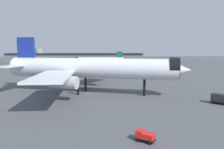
{
  "coord_description": "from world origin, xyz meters",
  "views": [
    {
      "loc": [
        5.11,
        -73.71,
        15.72
      ],
      "look_at": [
        9.0,
        -1.05,
        7.12
      ],
      "focal_mm": 33.19,
      "sensor_mm": 36.0,
      "label": 1
    }
  ],
  "objects": [
    {
      "name": "baggage_tug_wing",
      "position": [
        12.61,
        -39.89,
        0.97
      ],
      "size": [
        3.54,
        3.22,
        1.85
      ],
      "rotation": [
        0.0,
        0.0,
        2.54
      ],
      "color": "black",
      "rests_on": "ground"
    },
    {
      "name": "airliner_near_gate",
      "position": [
        0.64,
        1.43,
        9.1
      ],
      "size": [
        69.45,
        61.83,
        20.65
      ],
      "rotation": [
        0.0,
        0.0,
        -0.29
      ],
      "color": "silver",
      "rests_on": "ground"
    },
    {
      "name": "service_truck_front",
      "position": [
        40.0,
        -16.48,
        1.59
      ],
      "size": [
        5.57,
        5.45,
        3.0
      ],
      "rotation": [
        0.0,
        0.0,
        5.52
      ],
      "color": "black",
      "rests_on": "ground"
    },
    {
      "name": "terminal_building",
      "position": [
        -27.81,
        189.31,
        6.14
      ],
      "size": [
        166.47,
        35.48,
        17.81
      ],
      "rotation": [
        0.0,
        0.0,
        -0.04
      ],
      "color": "slate",
      "rests_on": "ground"
    },
    {
      "name": "traffic_cone_wingtip",
      "position": [
        -24.31,
        33.39,
        0.37
      ],
      "size": [
        0.6,
        0.6,
        0.75
      ],
      "primitive_type": "cone",
      "color": "#F2600C",
      "rests_on": "ground"
    },
    {
      "name": "ground",
      "position": [
        0.0,
        0.0,
        0.0
      ],
      "size": [
        900.0,
        900.0,
        0.0
      ],
      "primitive_type": "plane",
      "color": "#4C4F54"
    },
    {
      "name": "airliner_far_taxiway",
      "position": [
        4.08,
        117.75,
        6.42
      ],
      "size": [
        50.06,
        45.63,
        14.57
      ],
      "rotation": [
        0.0,
        0.0,
        3.09
      ],
      "color": "silver",
      "rests_on": "ground"
    }
  ]
}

